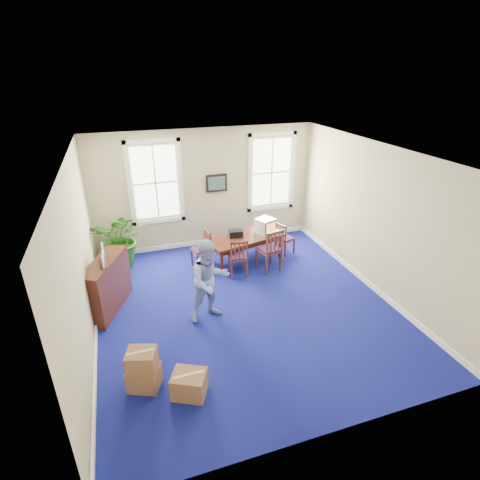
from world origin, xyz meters
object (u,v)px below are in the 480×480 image
object	(u,v)px
cardboard_boxes	(154,362)
potted_plant	(121,239)
crt_tv	(265,226)
man	(210,281)
conference_table	(245,248)
credenza	(107,285)
chair_near_left	(238,256)

from	to	relation	value
cardboard_boxes	potted_plant	bearing A→B (deg)	94.15
crt_tv	man	distance (m)	2.97
conference_table	crt_tv	bearing A→B (deg)	-9.14
credenza	potted_plant	xyz separation A→B (m)	(0.36, 1.87, 0.16)
man	cardboard_boxes	distance (m)	1.89
crt_tv	man	world-z (taller)	man
crt_tv	cardboard_boxes	size ratio (longest dim) A/B	0.36
crt_tv	man	xyz separation A→B (m)	(-2.02, -2.18, -0.01)
conference_table	crt_tv	distance (m)	0.78
man	potted_plant	xyz separation A→B (m)	(-1.56, 2.82, -0.12)
chair_near_left	man	xyz separation A→B (m)	(-1.05, -1.47, 0.37)
chair_near_left	potted_plant	bearing A→B (deg)	-18.67
conference_table	credenza	distance (m)	3.58
man	potted_plant	world-z (taller)	man
man	credenza	bearing A→B (deg)	142.31
crt_tv	chair_near_left	distance (m)	1.26
man	cardboard_boxes	size ratio (longest dim) A/B	1.32
chair_near_left	crt_tv	bearing A→B (deg)	-135.17
crt_tv	credenza	bearing A→B (deg)	174.53
credenza	crt_tv	bearing A→B (deg)	41.38
potted_plant	cardboard_boxes	xyz separation A→B (m)	(0.30, -4.15, -0.36)
potted_plant	credenza	bearing A→B (deg)	-100.99
chair_near_left	cardboard_boxes	xyz separation A→B (m)	(-2.31, -2.80, -0.11)
chair_near_left	credenza	bearing A→B (deg)	18.56
crt_tv	conference_table	bearing A→B (deg)	161.75
conference_table	potted_plant	xyz separation A→B (m)	(-3.01, 0.69, 0.40)
chair_near_left	cardboard_boxes	size ratio (longest dim) A/B	0.75
chair_near_left	cardboard_boxes	distance (m)	3.63
cardboard_boxes	crt_tv	bearing A→B (deg)	46.87
crt_tv	potted_plant	distance (m)	3.65
conference_table	crt_tv	world-z (taller)	crt_tv
man	credenza	world-z (taller)	man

